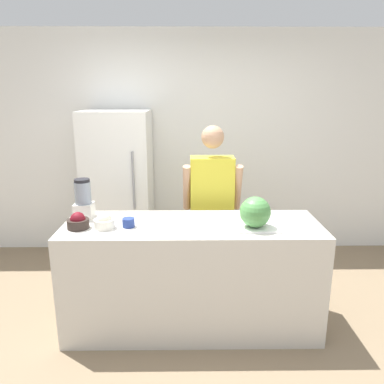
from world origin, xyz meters
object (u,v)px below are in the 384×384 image
object	(u,v)px
bowl_cherries	(78,222)
person	(212,208)
watermelon	(255,212)
blender	(83,200)
bowl_cream	(104,222)
refrigerator	(119,188)
bowl_small_blue	(128,223)

from	to	relation	value
bowl_cherries	person	bearing A→B (deg)	34.29
watermelon	blender	distance (m)	1.39
bowl_cherries	bowl_cream	world-z (taller)	same
watermelon	bowl_cherries	xyz separation A→B (m)	(-1.34, 0.02, -0.08)
watermelon	bowl_cherries	bearing A→B (deg)	179.04
refrigerator	blender	size ratio (longest dim) A/B	5.27
refrigerator	bowl_cream	xyz separation A→B (m)	(0.13, -1.38, 0.09)
blender	watermelon	bearing A→B (deg)	-11.58
person	blender	bearing A→B (deg)	-156.65
bowl_small_blue	person	bearing A→B (deg)	45.58
person	bowl_cherries	xyz separation A→B (m)	(-1.06, -0.73, 0.12)
refrigerator	bowl_small_blue	size ratio (longest dim) A/B	18.17
bowl_cherries	bowl_small_blue	size ratio (longest dim) A/B	1.75
bowl_cherries	bowl_small_blue	bearing A→B (deg)	3.88
person	watermelon	world-z (taller)	person
bowl_small_blue	blender	distance (m)	0.48
bowl_small_blue	blender	xyz separation A→B (m)	(-0.40, 0.23, 0.12)
refrigerator	person	bearing A→B (deg)	-33.19
bowl_cream	blender	xyz separation A→B (m)	(-0.22, 0.26, 0.10)
bowl_cream	blender	world-z (taller)	blender
bowl_cream	bowl_cherries	bearing A→B (deg)	-179.87
person	watermelon	size ratio (longest dim) A/B	6.87
bowl_cream	bowl_small_blue	world-z (taller)	bowl_cream
blender	bowl_small_blue	bearing A→B (deg)	-30.04
watermelon	blender	world-z (taller)	blender
watermelon	bowl_small_blue	world-z (taller)	watermelon
watermelon	refrigerator	bearing A→B (deg)	132.34
person	blender	distance (m)	1.20
watermelon	bowl_cherries	distance (m)	1.35
person	bowl_cream	xyz separation A→B (m)	(-0.87, -0.73, 0.13)
bowl_small_blue	blender	world-z (taller)	blender
person	bowl_small_blue	world-z (taller)	person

